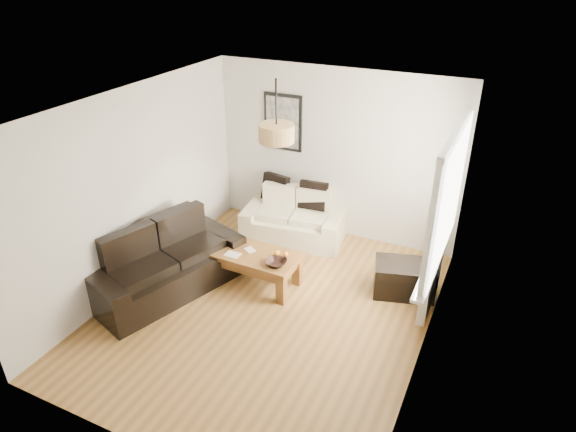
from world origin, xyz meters
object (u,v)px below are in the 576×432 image
at_px(sofa_leather, 165,260).
at_px(coffee_table, 257,269).
at_px(loveseat_cream, 294,216).
at_px(ottoman, 404,278).

height_order(sofa_leather, coffee_table, sofa_leather).
height_order(loveseat_cream, coffee_table, loveseat_cream).
bearing_deg(coffee_table, loveseat_cream, 92.60).
distance_m(loveseat_cream, coffee_table, 1.34).
relative_size(sofa_leather, coffee_table, 1.77).
distance_m(coffee_table, ottoman, 1.95).
bearing_deg(ottoman, loveseat_cream, 160.05).
distance_m(sofa_leather, coffee_table, 1.21).
xyz_separation_m(sofa_leather, ottoman, (2.88, 1.24, -0.21)).
bearing_deg(ottoman, coffee_table, -161.01).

